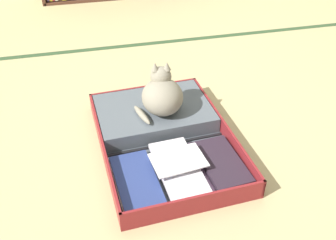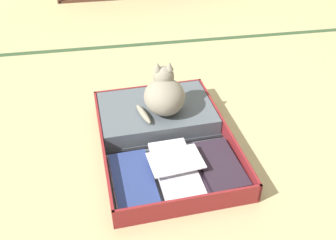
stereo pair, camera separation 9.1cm
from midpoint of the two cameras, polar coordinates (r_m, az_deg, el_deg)
The scene contains 4 objects.
ground_plane at distance 2.07m, azimuth 0.78°, elevation -2.18°, with size 10.00×10.00×0.00m, color tan.
tatami_border at distance 3.01m, azimuth -4.43°, elevation 10.91°, with size 4.80×0.05×0.00m.
open_suitcase at distance 2.03m, azimuth -2.17°, elevation -1.79°, with size 0.68×0.93×0.10m.
black_cat at distance 2.03m, azimuth -2.20°, elevation 3.69°, with size 0.27×0.25×0.26m.
Camera 1 is at (-0.44, -1.56, 1.30)m, focal length 42.04 mm.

